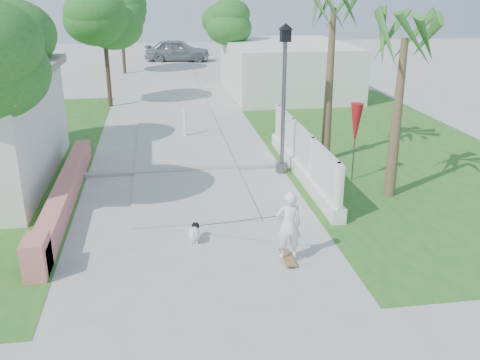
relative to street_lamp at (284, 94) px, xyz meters
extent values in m
plane|color=#B7B7B2|center=(-2.90, -5.50, -2.43)|extent=(90.00, 90.00, 0.00)
cube|color=#B7B7B2|center=(-2.90, 14.50, -2.40)|extent=(3.20, 36.00, 0.06)
cube|color=#999993|center=(-2.90, 0.50, -2.38)|extent=(6.50, 0.25, 0.10)
cube|color=#256A21|center=(4.10, 2.50, -2.42)|extent=(8.00, 20.00, 0.01)
cube|color=tan|center=(-6.20, -1.50, -2.13)|extent=(0.45, 8.00, 0.60)
cube|color=tan|center=(-6.20, -5.30, -2.03)|extent=(0.45, 0.80, 0.80)
cube|color=white|center=(0.50, -0.50, -2.23)|extent=(0.35, 7.00, 0.40)
cube|color=white|center=(0.50, -0.50, -1.48)|extent=(0.10, 7.00, 1.10)
cube|color=white|center=(0.50, -3.70, -1.68)|extent=(0.14, 0.14, 1.50)
cube|color=white|center=(0.50, -1.50, -1.68)|extent=(0.14, 0.14, 1.50)
cube|color=white|center=(0.50, 0.70, -1.68)|extent=(0.14, 0.14, 1.50)
cube|color=white|center=(0.50, 2.70, -1.68)|extent=(0.14, 0.14, 1.50)
cube|color=silver|center=(3.10, 12.50, -1.13)|extent=(6.00, 8.00, 2.60)
cylinder|color=#59595E|center=(0.00, 0.00, -2.28)|extent=(0.36, 0.36, 0.30)
cylinder|color=#59595E|center=(0.00, 0.00, -0.43)|extent=(0.12, 0.12, 4.00)
cube|color=black|center=(0.00, 0.00, 1.67)|extent=(0.28, 0.28, 0.35)
cone|color=black|center=(0.00, 0.00, 1.92)|extent=(0.44, 0.44, 0.18)
cylinder|color=white|center=(-2.70, 4.50, -1.93)|extent=(0.12, 0.12, 1.00)
sphere|color=white|center=(-2.70, 4.50, -1.41)|extent=(0.14, 0.14, 0.14)
cylinder|color=#59595E|center=(1.90, -1.00, -1.43)|extent=(0.04, 0.04, 2.00)
cone|color=#AD1819|center=(1.90, -1.00, -0.73)|extent=(0.36, 0.36, 1.20)
cylinder|color=#4C3826|center=(-8.40, 3.00, -0.68)|extent=(0.20, 0.20, 3.50)
ellipsoid|color=#20621C|center=(-8.40, 3.00, 0.82)|extent=(3.20, 3.20, 2.40)
ellipsoid|color=#20621C|center=(-8.20, 2.80, 1.17)|extent=(2.72, 2.72, 2.05)
cylinder|color=#4C3826|center=(-5.90, 10.50, -0.50)|extent=(0.20, 0.20, 3.85)
ellipsoid|color=#20621C|center=(-5.90, 10.50, 1.15)|extent=(3.40, 3.40, 2.55)
ellipsoid|color=#20621C|center=(-5.70, 10.30, 1.50)|extent=(2.89, 2.89, 2.18)
ellipsoid|color=#20621C|center=(-6.10, 10.70, 1.85)|extent=(2.55, 2.55, 1.90)
cylinder|color=#4C3826|center=(0.30, 14.50, -0.68)|extent=(0.20, 0.20, 3.50)
ellipsoid|color=#20621C|center=(0.30, 14.50, 0.82)|extent=(3.00, 3.00, 2.25)
ellipsoid|color=#20621C|center=(0.50, 14.30, 1.17)|extent=(2.55, 2.55, 1.92)
ellipsoid|color=#20621C|center=(0.10, 14.70, 1.52)|extent=(2.25, 2.25, 1.68)
cylinder|color=#4C3826|center=(-5.70, 20.50, -0.50)|extent=(0.20, 0.20, 3.85)
ellipsoid|color=#20621C|center=(-5.70, 20.50, 1.15)|extent=(3.20, 3.20, 2.40)
ellipsoid|color=#20621C|center=(-5.50, 20.30, 1.50)|extent=(2.72, 2.72, 2.05)
ellipsoid|color=#20621C|center=(-5.90, 20.70, 1.85)|extent=(2.40, 2.40, 1.79)
cone|color=brown|center=(1.70, 1.00, -0.03)|extent=(0.32, 0.32, 4.80)
cone|color=brown|center=(2.50, -2.30, -0.33)|extent=(0.32, 0.32, 4.20)
cube|color=olive|center=(-1.15, -5.52, -2.34)|extent=(0.22, 0.76, 0.02)
imported|color=white|center=(-1.15, -5.52, -1.60)|extent=(0.53, 0.35, 1.46)
cylinder|color=gray|center=(-1.21, -5.79, -2.40)|extent=(0.02, 0.05, 0.05)
cylinder|color=gray|center=(-1.08, -5.79, -2.40)|extent=(0.02, 0.05, 0.05)
cylinder|color=gray|center=(-1.21, -5.24, -2.40)|extent=(0.02, 0.05, 0.05)
cylinder|color=gray|center=(-1.08, -5.24, -2.40)|extent=(0.02, 0.05, 0.05)
ellipsoid|color=white|center=(-3.01, -4.35, -2.22)|extent=(0.34, 0.48, 0.28)
sphere|color=black|center=(-2.97, -4.14, -2.13)|extent=(0.18, 0.18, 0.18)
sphere|color=white|center=(-2.95, -4.06, -2.15)|extent=(0.08, 0.08, 0.08)
cone|color=black|center=(-3.01, -4.13, -2.05)|extent=(0.05, 0.05, 0.06)
cone|color=black|center=(-2.93, -4.15, -2.05)|extent=(0.05, 0.05, 0.06)
cylinder|color=white|center=(-3.05, -4.23, -2.36)|extent=(0.04, 0.04, 0.13)
cylinder|color=white|center=(-2.93, -4.25, -2.36)|extent=(0.04, 0.04, 0.13)
cylinder|color=white|center=(-3.09, -4.44, -2.36)|extent=(0.04, 0.04, 0.13)
cylinder|color=white|center=(-2.97, -4.46, -2.36)|extent=(0.04, 0.04, 0.13)
cylinder|color=white|center=(-3.05, -4.55, -2.14)|extent=(0.04, 0.11, 0.11)
imported|color=#A6AAAE|center=(-2.05, 25.67, -1.61)|extent=(4.96, 2.42, 1.63)
camera|label=1|loc=(-3.65, -15.19, 3.05)|focal=40.00mm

